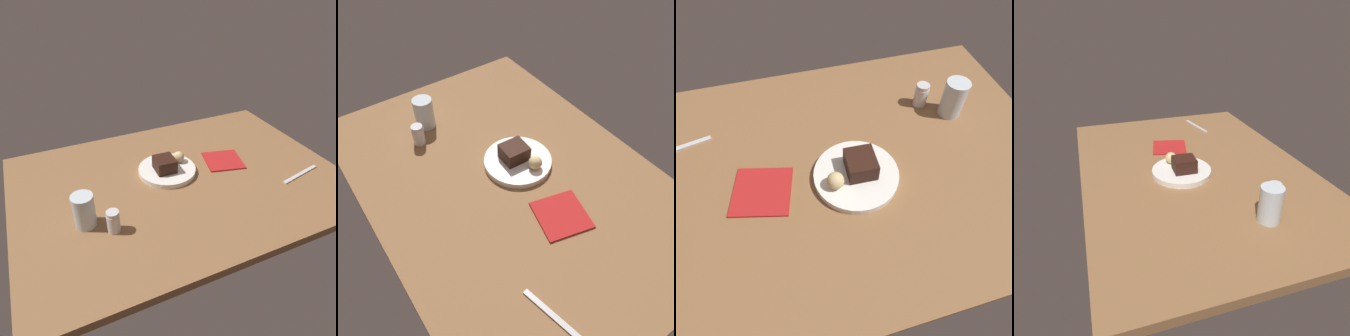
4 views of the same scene
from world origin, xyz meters
TOP-DOWN VIEW (x-y plane):
  - dining_table at (0.00, 0.00)cm, footprint 120.00×84.00cm
  - dessert_plate at (-2.76, 6.09)cm, footprint 21.82×21.82cm
  - chocolate_cake_slice at (-4.02, 5.46)cm, footprint 7.70×8.34cm
  - bread_roll at (3.23, 8.36)cm, footprint 4.34×4.34cm
  - salt_shaker at (-30.10, -15.58)cm, footprint 4.11×4.11cm
  - water_glass at (-37.26, -9.56)cm, footprint 6.79×6.79cm
  - butter_knife at (42.64, -16.32)cm, footprint 18.89×5.24cm
  - folded_napkin at (21.21, 4.00)cm, footprint 17.37×17.17cm

SIDE VIEW (x-z plane):
  - dining_table at x=0.00cm, z-range 0.00..3.00cm
  - butter_knife at x=42.64cm, z-range 3.00..3.50cm
  - folded_napkin at x=21.21cm, z-range 3.00..3.60cm
  - dessert_plate at x=-2.76cm, z-range 3.00..4.97cm
  - salt_shaker at x=-30.10cm, z-range 2.95..10.33cm
  - bread_roll at x=3.23cm, z-range 4.97..9.31cm
  - chocolate_cake_slice at x=-4.02cm, z-range 4.97..9.99cm
  - water_glass at x=-37.26cm, z-range 3.00..14.18cm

